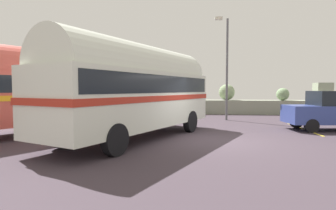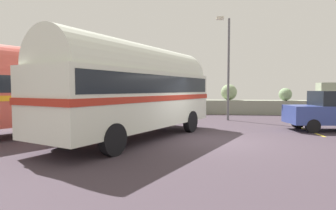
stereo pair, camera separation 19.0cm
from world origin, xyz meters
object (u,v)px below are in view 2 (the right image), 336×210
object	(u,v)px
second_coach	(18,87)
parked_car_nearest	(334,110)
lamp_post	(227,63)
vintage_coach	(136,87)

from	to	relation	value
second_coach	parked_car_nearest	world-z (taller)	second_coach
lamp_post	parked_car_nearest	bearing A→B (deg)	-39.79
second_coach	vintage_coach	bearing A→B (deg)	29.98
parked_car_nearest	lamp_post	xyz separation A→B (m)	(-4.57, 3.81, 2.59)
parked_car_nearest	lamp_post	distance (m)	6.49
lamp_post	second_coach	bearing A→B (deg)	-143.66
vintage_coach	lamp_post	xyz separation A→B (m)	(4.14, 6.92, 1.52)
second_coach	parked_car_nearest	xyz separation A→B (m)	(13.78, 2.97, -1.08)
parked_car_nearest	lamp_post	world-z (taller)	lamp_post
vintage_coach	parked_car_nearest	bearing A→B (deg)	43.27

